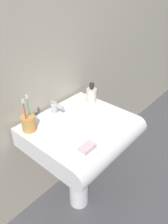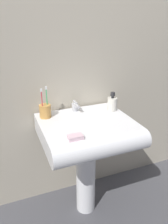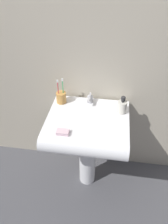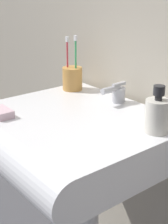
# 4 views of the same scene
# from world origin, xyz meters

# --- Properties ---
(sink_basin) EXTENTS (0.59, 0.54, 0.12)m
(sink_basin) POSITION_xyz_m (0.00, -0.05, 0.69)
(sink_basin) COLOR white
(sink_basin) RESTS_ON sink_pedestal
(faucet) EXTENTS (0.05, 0.10, 0.07)m
(faucet) POSITION_xyz_m (-0.01, 0.18, 0.79)
(faucet) COLOR #B7B7BC
(faucet) RESTS_ON sink_basin
(toothbrush_cup) EXTENTS (0.08, 0.08, 0.21)m
(toothbrush_cup) POSITION_xyz_m (-0.23, 0.15, 0.80)
(toothbrush_cup) COLOR #D19347
(toothbrush_cup) RESTS_ON sink_basin
(soap_bottle) EXTENTS (0.07, 0.07, 0.14)m
(soap_bottle) POSITION_xyz_m (0.24, 0.09, 0.80)
(soap_bottle) COLOR silver
(soap_bottle) RESTS_ON sink_basin
(bar_soap) EXTENTS (0.08, 0.05, 0.02)m
(bar_soap) POSITION_xyz_m (-0.14, -0.20, 0.76)
(bar_soap) COLOR silver
(bar_soap) RESTS_ON sink_basin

